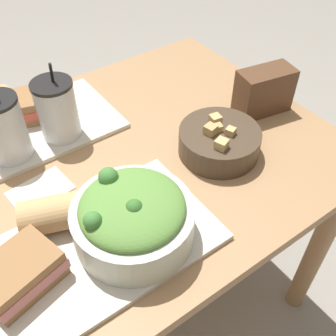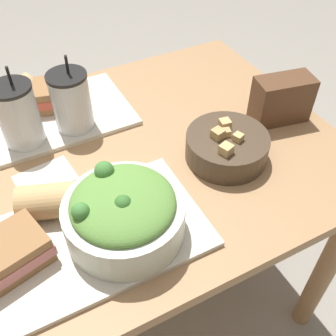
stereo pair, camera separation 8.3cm
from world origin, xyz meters
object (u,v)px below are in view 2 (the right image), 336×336
(baguette_far, at_px, (14,93))
(drink_cup_red, at_px, (72,103))
(baguette_near, at_px, (49,201))
(chip_bag, at_px, (282,99))
(drink_cup_dark, at_px, (19,116))
(napkin_folded, at_px, (45,178))
(soup_bowl, at_px, (227,146))
(sandwich_near, at_px, (8,254))
(sandwich_far, at_px, (45,96))
(salad_bowl, at_px, (124,212))

(baguette_far, distance_m, drink_cup_red, 0.20)
(baguette_near, distance_m, chip_bag, 0.64)
(baguette_near, distance_m, drink_cup_dark, 0.26)
(napkin_folded, bearing_deg, drink_cup_red, 48.99)
(soup_bowl, relative_size, sandwich_near, 1.22)
(soup_bowl, height_order, sandwich_far, soup_bowl)
(baguette_far, relative_size, chip_bag, 0.83)
(baguette_near, xyz_separation_m, drink_cup_dark, (0.01, 0.26, 0.04))
(napkin_folded, bearing_deg, drink_cup_dark, 92.64)
(sandwich_near, height_order, chip_bag, chip_bag)
(salad_bowl, xyz_separation_m, napkin_folded, (-0.10, 0.23, -0.07))
(baguette_far, bearing_deg, napkin_folded, 159.31)
(soup_bowl, height_order, baguette_far, soup_bowl)
(chip_bag, bearing_deg, napkin_folded, -175.24)
(sandwich_far, bearing_deg, baguette_near, -87.45)
(sandwich_near, relative_size, napkin_folded, 1.16)
(soup_bowl, xyz_separation_m, sandwich_near, (-0.52, -0.07, 0.01))
(baguette_near, bearing_deg, sandwich_near, 150.76)
(drink_cup_dark, bearing_deg, drink_cup_red, -0.00)
(drink_cup_dark, bearing_deg, salad_bowl, -73.40)
(salad_bowl, bearing_deg, baguette_far, 100.27)
(salad_bowl, height_order, drink_cup_red, drink_cup_red)
(drink_cup_dark, bearing_deg, baguette_far, 85.36)
(chip_bag, bearing_deg, drink_cup_red, 168.20)
(drink_cup_dark, height_order, drink_cup_red, drink_cup_dark)
(sandwich_near, relative_size, baguette_far, 1.22)
(salad_bowl, relative_size, napkin_folded, 1.68)
(salad_bowl, distance_m, baguette_near, 0.16)
(sandwich_near, relative_size, baguette_near, 1.19)
(sandwich_far, xyz_separation_m, baguette_far, (-0.07, 0.05, 0.00))
(baguette_near, height_order, baguette_far, same)
(sandwich_near, bearing_deg, drink_cup_red, 41.12)
(sandwich_far, xyz_separation_m, chip_bag, (0.54, -0.33, 0.02))
(salad_bowl, distance_m, sandwich_near, 0.22)
(sandwich_near, relative_size, chip_bag, 1.00)
(baguette_far, bearing_deg, chip_bag, -140.88)
(napkin_folded, bearing_deg, baguette_far, 88.70)
(salad_bowl, relative_size, soup_bowl, 1.19)
(salad_bowl, xyz_separation_m, sandwich_far, (-0.03, 0.49, -0.02))
(baguette_near, relative_size, drink_cup_red, 0.68)
(baguette_near, xyz_separation_m, drink_cup_red, (0.14, 0.26, 0.03))
(salad_bowl, height_order, sandwich_far, salad_bowl)
(chip_bag, relative_size, napkin_folded, 1.15)
(sandwich_far, distance_m, drink_cup_dark, 0.15)
(drink_cup_dark, bearing_deg, baguette_near, -91.54)
(sandwich_near, distance_m, drink_cup_dark, 0.36)
(sandwich_near, height_order, baguette_far, baguette_far)
(sandwich_far, height_order, chip_bag, chip_bag)
(sandwich_near, height_order, drink_cup_dark, drink_cup_dark)
(drink_cup_red, bearing_deg, sandwich_near, -124.30)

